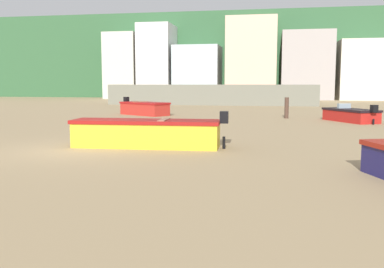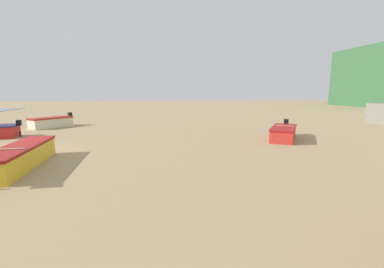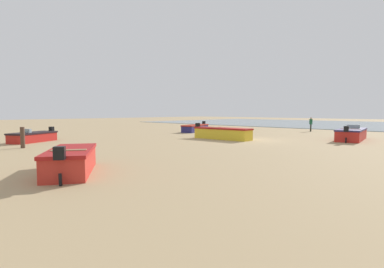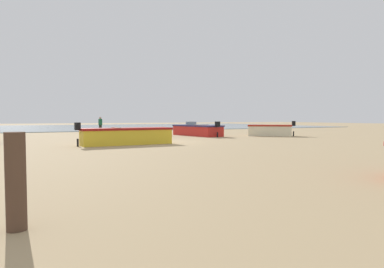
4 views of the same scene
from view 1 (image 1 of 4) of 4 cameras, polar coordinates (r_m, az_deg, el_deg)
name	(u,v)px [view 1 (image 1 of 4)]	position (r m, az deg, el deg)	size (l,w,h in m)	color
ground_plane	(76,150)	(14.74, -15.20, -2.02)	(160.00, 160.00, 0.00)	tan
headland_hill	(237,60)	(79.48, 5.97, 9.70)	(90.00, 32.00, 12.63)	#325D37
harbor_pier	(211,95)	(43.55, 2.52, 5.22)	(21.01, 2.40, 2.05)	slate
townhouse_far_left	(125,66)	(63.86, -8.88, 8.87)	(4.60, 6.26, 9.25)	beige
townhouse_left	(157,62)	(62.29, -4.63, 9.51)	(4.62, 5.92, 10.40)	silver
townhouse_centre_left	(198,73)	(61.33, 0.83, 8.14)	(6.27, 6.65, 7.34)	#B2C2C6
townhouse_centre	(252,59)	(60.65, 7.93, 9.82)	(6.72, 6.77, 10.99)	beige
townhouse_centre_right	(306,66)	(60.48, 14.95, 8.72)	(6.67, 6.31, 8.99)	#A59C97
townhouse_far_right	(365,70)	(61.27, 21.96, 7.85)	(6.93, 5.91, 7.74)	beige
boat_red_0	(351,115)	(26.19, 20.30, 2.38)	(2.93, 3.80, 1.05)	#B11E19
boat_yellow_2	(147,133)	(14.83, -6.01, 0.10)	(5.38, 1.53, 1.26)	gold
boat_red_3	(144,108)	(29.90, -6.34, 3.40)	(3.94, 3.25, 1.21)	red
mooring_post_near_water	(287,108)	(27.51, 12.45, 3.40)	(0.26, 0.26, 1.31)	#483227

